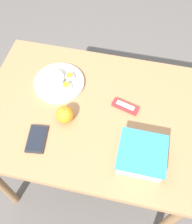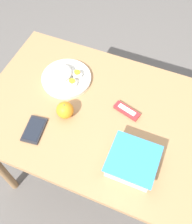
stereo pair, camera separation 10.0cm
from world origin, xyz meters
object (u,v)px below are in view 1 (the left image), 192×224
candy_bar (125,107)px  cell_phone (37,139)px  orange_fruit (65,114)px  rice_plate (58,81)px  food_container (141,156)px

candy_bar → cell_phone: (0.33, 0.23, -0.00)m
orange_fruit → rice_plate: size_ratio=0.32×
food_container → rice_plate: food_container is taller
orange_fruit → rice_plate: (0.09, -0.18, -0.02)m
cell_phone → orange_fruit: bearing=-126.4°
rice_plate → cell_phone: 0.30m
rice_plate → candy_bar: size_ratio=1.88×
food_container → rice_plate: 0.51m
food_container → orange_fruit: orange_fruit is taller
orange_fruit → rice_plate: 0.20m
food_container → orange_fruit: bearing=-18.4°
rice_plate → cell_phone: rice_plate is taller
rice_plate → cell_phone: bearing=89.8°
candy_bar → cell_phone: candy_bar is taller
food_container → orange_fruit: size_ratio=2.45×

